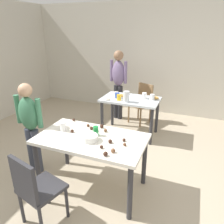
{
  "coord_description": "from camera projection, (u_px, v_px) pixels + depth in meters",
  "views": [
    {
      "loc": [
        0.99,
        -2.06,
        2.02
      ],
      "look_at": [
        -0.07,
        0.57,
        0.9
      ],
      "focal_mm": 34.45,
      "sensor_mm": 36.0,
      "label": 1
    }
  ],
  "objects": [
    {
      "name": "cake_ball_12",
      "position": [
        124.0,
        140.0,
        2.56
      ],
      "size": [
        0.04,
        0.04,
        0.04
      ],
      "primitive_type": "sphere",
      "color": "#3D2319",
      "rests_on": "dining_table_near"
    },
    {
      "name": "soda_can",
      "position": [
        96.0,
        131.0,
        2.69
      ],
      "size": [
        0.07,
        0.07,
        0.12
      ],
      "primitive_type": "cylinder",
      "color": "#198438",
      "rests_on": "dining_table_near"
    },
    {
      "name": "donut_far_3",
      "position": [
        107.0,
        99.0,
        4.03
      ],
      "size": [
        0.11,
        0.11,
        0.03
      ],
      "primitive_type": "torus",
      "color": "white",
      "rests_on": "dining_table_far"
    },
    {
      "name": "person_adult_far",
      "position": [
        118.0,
        79.0,
        4.8
      ],
      "size": [
        0.45,
        0.28,
        1.56
      ],
      "color": "#28282D",
      "rests_on": "ground_plane"
    },
    {
      "name": "cup_far_3",
      "position": [
        152.0,
        97.0,
        4.01
      ],
      "size": [
        0.09,
        0.09,
        0.11
      ],
      "primitive_type": "cylinder",
      "color": "white",
      "rests_on": "dining_table_far"
    },
    {
      "name": "wall_back",
      "position": [
        155.0,
        60.0,
        5.15
      ],
      "size": [
        6.4,
        0.1,
        2.6
      ],
      "primitive_type": "cube",
      "color": "beige",
      "rests_on": "ground_plane"
    },
    {
      "name": "cake_ball_0",
      "position": [
        105.0,
        154.0,
        2.27
      ],
      "size": [
        0.05,
        0.05,
        0.05
      ],
      "primitive_type": "sphere",
      "color": "#3D2319",
      "rests_on": "dining_table_near"
    },
    {
      "name": "cup_far_1",
      "position": [
        119.0,
        97.0,
        4.0
      ],
      "size": [
        0.08,
        0.08,
        0.11
      ],
      "primitive_type": "cylinder",
      "color": "yellow",
      "rests_on": "dining_table_far"
    },
    {
      "name": "fork_near",
      "position": [
        53.0,
        139.0,
        2.62
      ],
      "size": [
        0.17,
        0.02,
        0.01
      ],
      "primitive_type": "cube",
      "color": "silver",
      "rests_on": "dining_table_near"
    },
    {
      "name": "cake_ball_11",
      "position": [
        105.0,
        130.0,
        2.79
      ],
      "size": [
        0.05,
        0.05,
        0.05
      ],
      "primitive_type": "sphere",
      "color": "brown",
      "rests_on": "dining_table_near"
    },
    {
      "name": "donut_far_2",
      "position": [
        116.0,
        92.0,
        4.44
      ],
      "size": [
        0.11,
        0.11,
        0.03
      ],
      "primitive_type": "torus",
      "color": "white",
      "rests_on": "dining_table_far"
    },
    {
      "name": "cup_far_0",
      "position": [
        144.0,
        96.0,
        4.08
      ],
      "size": [
        0.09,
        0.09,
        0.12
      ],
      "primitive_type": "cylinder",
      "color": "white",
      "rests_on": "dining_table_far"
    },
    {
      "name": "donut_far_0",
      "position": [
        155.0,
        98.0,
        4.09
      ],
      "size": [
        0.12,
        0.12,
        0.04
      ],
      "primitive_type": "torus",
      "color": "gold",
      "rests_on": "dining_table_far"
    },
    {
      "name": "chair_far_table",
      "position": [
        142.0,
        101.0,
        4.77
      ],
      "size": [
        0.53,
        0.53,
        0.87
      ],
      "color": "olive",
      "rests_on": "ground_plane"
    },
    {
      "name": "dining_table_near",
      "position": [
        91.0,
        144.0,
        2.69
      ],
      "size": [
        1.35,
        0.77,
        0.75
      ],
      "color": "silver",
      "rests_on": "ground_plane"
    },
    {
      "name": "cup_near_0",
      "position": [
        63.0,
        127.0,
        2.81
      ],
      "size": [
        0.07,
        0.07,
        0.12
      ],
      "primitive_type": "cylinder",
      "color": "white",
      "rests_on": "dining_table_near"
    },
    {
      "name": "donut_far_1",
      "position": [
        126.0,
        94.0,
        4.36
      ],
      "size": [
        0.11,
        0.11,
        0.03
      ],
      "primitive_type": "torus",
      "color": "pink",
      "rests_on": "dining_table_far"
    },
    {
      "name": "cake_ball_2",
      "position": [
        125.0,
        144.0,
        2.46
      ],
      "size": [
        0.04,
        0.04,
        0.04
      ],
      "primitive_type": "sphere",
      "color": "brown",
      "rests_on": "dining_table_near"
    },
    {
      "name": "cake_ball_7",
      "position": [
        88.0,
        125.0,
        2.94
      ],
      "size": [
        0.04,
        0.04,
        0.04
      ],
      "primitive_type": "sphere",
      "color": "brown",
      "rests_on": "dining_table_near"
    },
    {
      "name": "chair_near_table",
      "position": [
        35.0,
        188.0,
        2.19
      ],
      "size": [
        0.49,
        0.49,
        0.87
      ],
      "color": "#2D2D33",
      "rests_on": "ground_plane"
    },
    {
      "name": "cake_ball_10",
      "position": [
        102.0,
        126.0,
        2.9
      ],
      "size": [
        0.05,
        0.05,
        0.05
      ],
      "primitive_type": "sphere",
      "color": "#3D2319",
      "rests_on": "dining_table_near"
    },
    {
      "name": "cake_ball_9",
      "position": [
        91.0,
        128.0,
        2.85
      ],
      "size": [
        0.05,
        0.05,
        0.05
      ],
      "primitive_type": "sphere",
      "color": "#3D2319",
      "rests_on": "dining_table_near"
    },
    {
      "name": "cake_ball_1",
      "position": [
        96.0,
        129.0,
        2.81
      ],
      "size": [
        0.05,
        0.05,
        0.05
      ],
      "primitive_type": "sphere",
      "color": "brown",
      "rests_on": "dining_table_near"
    },
    {
      "name": "cake_ball_4",
      "position": [
        113.0,
        151.0,
        2.33
      ],
      "size": [
        0.05,
        0.05,
        0.05
      ],
      "primitive_type": "sphere",
      "color": "brown",
      "rests_on": "dining_table_near"
    },
    {
      "name": "cake_ball_6",
      "position": [
        101.0,
        147.0,
        2.41
      ],
      "size": [
        0.04,
        0.04,
        0.04
      ],
      "primitive_type": "sphere",
      "color": "#3D2319",
      "rests_on": "dining_table_near"
    },
    {
      "name": "cake_ball_5",
      "position": [
        72.0,
        131.0,
        2.78
      ],
      "size": [
        0.04,
        0.04,
        0.04
      ],
      "primitive_type": "sphere",
      "color": "#3D2319",
      "rests_on": "dining_table_near"
    },
    {
      "name": "ground_plane",
      "position": [
        101.0,
        190.0,
        2.86
      ],
      "size": [
        6.4,
        6.4,
        0.0
      ],
      "primitive_type": "plane",
      "color": "tan"
    },
    {
      "name": "cake_ball_3",
      "position": [
        74.0,
        120.0,
        3.12
      ],
      "size": [
        0.04,
        0.04,
        0.04
      ],
      "primitive_type": "sphere",
      "color": "#3D2319",
      "rests_on": "dining_table_near"
    },
    {
      "name": "person_girl_near",
      "position": [
        30.0,
        122.0,
        2.98
      ],
      "size": [
        0.45,
        0.22,
        1.34
      ],
      "color": "#383D4C",
      "rests_on": "ground_plane"
    },
    {
      "name": "dining_table_far",
      "position": [
        130.0,
        104.0,
        4.16
      ],
      "size": [
        1.09,
        0.66,
        0.75
      ],
      "color": "silver",
      "rests_on": "ground_plane"
    },
    {
      "name": "cup_far_2",
      "position": [
        117.0,
        95.0,
        4.13
      ],
      "size": [
        0.09,
        0.09,
        0.1
      ],
      "primitive_type": "cylinder",
      "color": "#3351B2",
      "rests_on": "dining_table_far"
    },
    {
      "name": "cake_ball_8",
      "position": [
        110.0,
        141.0,
        2.52
      ],
      "size": [
        0.05,
        0.05,
        0.05
      ],
      "primitive_type": "sphere",
      "color": "#3D2319",
      "rests_on": "dining_table_near"
    },
    {
      "name": "mixing_bowl",
      "position": [
        90.0,
        138.0,
        2.57
      ],
      "size": [
        0.2,
        0.2,
        0.07
      ],
      "primitive_type": "cylinder",
      "color": "white",
      "rests_on": "dining_table_near"
    },
    {
      "name": "donut_far_4",
      "position": [
        121.0,
        96.0,
        4.23
      ],
      "size": [
        0.12,
        0.12,
        0.04
      ],
      "primitive_type": "torus",
      "color": "gold",
      "rests_on": "dining_table_far"
    },
    {
      "name": "pitcher_far",
      "position": [
        126.0,
        97.0,
        3.89
      ],
      "size": [
        0.11,
        0.11,
        0.2
      ],
      "primitive_type": "cylinder",
      "color": "white",
      "rests_on": "dining_table_far"
    }
  ]
}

